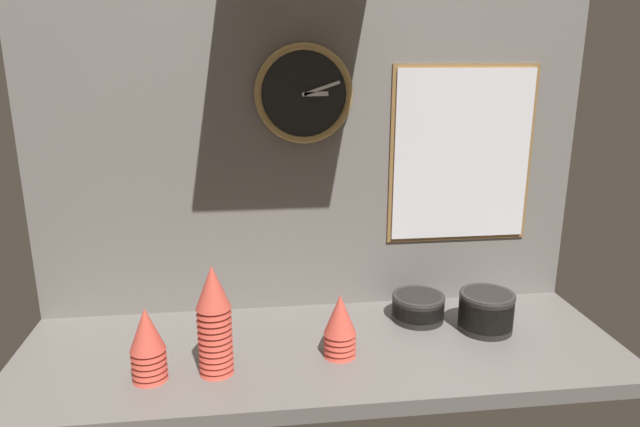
# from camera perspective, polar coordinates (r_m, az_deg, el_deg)

# --- Properties ---
(ground_plane) EXTENTS (1.60, 0.56, 0.04)m
(ground_plane) POSITION_cam_1_polar(r_m,az_deg,el_deg) (1.58, 0.16, -13.60)
(ground_plane) COLOR slate
(wall_tiled_back) EXTENTS (1.60, 0.03, 1.05)m
(wall_tiled_back) POSITION_cam_1_polar(r_m,az_deg,el_deg) (1.66, -0.99, 7.80)
(wall_tiled_back) COLOR slate
(wall_tiled_back) RESTS_ON ground_plane
(cup_stack_left) EXTENTS (0.08, 0.08, 0.19)m
(cup_stack_left) POSITION_cam_1_polar(r_m,az_deg,el_deg) (1.44, -16.87, -12.40)
(cup_stack_left) COLOR #DB4C3D
(cup_stack_left) RESTS_ON ground_plane
(cup_stack_center_left) EXTENTS (0.08, 0.08, 0.28)m
(cup_stack_center_left) POSITION_cam_1_polar(r_m,az_deg,el_deg) (1.41, -10.53, -10.46)
(cup_stack_center_left) COLOR #DB4C3D
(cup_stack_center_left) RESTS_ON ground_plane
(cup_stack_center_right) EXTENTS (0.08, 0.08, 0.17)m
(cup_stack_center_right) POSITION_cam_1_polar(r_m,az_deg,el_deg) (1.48, 2.02, -11.12)
(cup_stack_center_right) COLOR #DB4C3D
(cup_stack_center_right) RESTS_ON ground_plane
(bowl_stack_far_right) EXTENTS (0.15, 0.15, 0.11)m
(bowl_stack_far_right) POSITION_cam_1_polar(r_m,az_deg,el_deg) (1.69, 16.28, -9.27)
(bowl_stack_far_right) COLOR black
(bowl_stack_far_right) RESTS_ON ground_plane
(bowl_stack_right) EXTENTS (0.15, 0.15, 0.08)m
(bowl_stack_right) POSITION_cam_1_polar(r_m,az_deg,el_deg) (1.71, 9.78, -9.12)
(bowl_stack_right) COLOR black
(bowl_stack_right) RESTS_ON ground_plane
(wall_clock) EXTENTS (0.28, 0.03, 0.28)m
(wall_clock) POSITION_cam_1_polar(r_m,az_deg,el_deg) (1.61, -1.62, 11.85)
(wall_clock) COLOR black
(menu_board) EXTENTS (0.44, 0.01, 0.53)m
(menu_board) POSITION_cam_1_polar(r_m,az_deg,el_deg) (1.75, 14.00, 5.68)
(menu_board) COLOR olive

